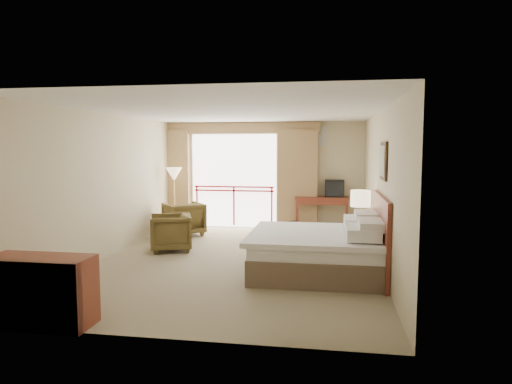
% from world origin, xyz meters
% --- Properties ---
extents(floor, '(7.00, 7.00, 0.00)m').
position_xyz_m(floor, '(0.00, 0.00, 0.00)').
color(floor, '#86795A').
rests_on(floor, ground).
extents(ceiling, '(7.00, 7.00, 0.00)m').
position_xyz_m(ceiling, '(0.00, 0.00, 2.70)').
color(ceiling, white).
rests_on(ceiling, wall_back).
extents(wall_back, '(5.00, 0.00, 5.00)m').
position_xyz_m(wall_back, '(0.00, 3.50, 1.35)').
color(wall_back, beige).
rests_on(wall_back, ground).
extents(wall_front, '(5.00, 0.00, 5.00)m').
position_xyz_m(wall_front, '(0.00, -3.50, 1.35)').
color(wall_front, beige).
rests_on(wall_front, ground).
extents(wall_left, '(0.00, 7.00, 7.00)m').
position_xyz_m(wall_left, '(-2.50, 0.00, 1.35)').
color(wall_left, beige).
rests_on(wall_left, ground).
extents(wall_right, '(0.00, 7.00, 7.00)m').
position_xyz_m(wall_right, '(2.50, 0.00, 1.35)').
color(wall_right, beige).
rests_on(wall_right, ground).
extents(balcony_door, '(2.40, 0.00, 2.40)m').
position_xyz_m(balcony_door, '(-0.80, 3.48, 1.20)').
color(balcony_door, white).
rests_on(balcony_door, wall_back).
extents(balcony_railing, '(2.09, 0.03, 1.02)m').
position_xyz_m(balcony_railing, '(-0.80, 3.46, 0.81)').
color(balcony_railing, '#B10F13').
rests_on(balcony_railing, wall_back).
extents(curtain_left, '(1.00, 0.26, 2.50)m').
position_xyz_m(curtain_left, '(-2.45, 3.35, 1.25)').
color(curtain_left, olive).
rests_on(curtain_left, wall_back).
extents(curtain_right, '(1.00, 0.26, 2.50)m').
position_xyz_m(curtain_right, '(0.85, 3.35, 1.25)').
color(curtain_right, olive).
rests_on(curtain_right, wall_back).
extents(valance, '(4.40, 0.22, 0.28)m').
position_xyz_m(valance, '(-0.80, 3.38, 2.55)').
color(valance, olive).
rests_on(valance, wall_back).
extents(hvac_vent, '(0.50, 0.04, 0.50)m').
position_xyz_m(hvac_vent, '(1.30, 3.47, 2.35)').
color(hvac_vent, silver).
rests_on(hvac_vent, wall_back).
extents(bed, '(2.13, 2.06, 0.97)m').
position_xyz_m(bed, '(1.50, -0.60, 0.38)').
color(bed, brown).
rests_on(bed, floor).
extents(headboard, '(0.06, 2.10, 1.30)m').
position_xyz_m(headboard, '(2.46, -0.60, 0.65)').
color(headboard, maroon).
rests_on(headboard, wall_right).
extents(framed_art, '(0.04, 0.72, 0.60)m').
position_xyz_m(framed_art, '(2.47, -0.60, 1.85)').
color(framed_art, '#311F0F').
rests_on(framed_art, wall_right).
extents(nightstand, '(0.43, 0.50, 0.57)m').
position_xyz_m(nightstand, '(2.22, 0.69, 0.29)').
color(nightstand, maroon).
rests_on(nightstand, floor).
extents(table_lamp, '(0.37, 0.37, 0.66)m').
position_xyz_m(table_lamp, '(2.22, 0.74, 1.09)').
color(table_lamp, tan).
rests_on(table_lamp, nightstand).
extents(phone, '(0.20, 0.16, 0.09)m').
position_xyz_m(phone, '(2.17, 0.54, 0.62)').
color(phone, black).
rests_on(phone, nightstand).
extents(desk, '(1.30, 0.63, 0.85)m').
position_xyz_m(desk, '(1.47, 3.40, 0.66)').
color(desk, maroon).
rests_on(desk, floor).
extents(tv, '(0.46, 0.37, 0.42)m').
position_xyz_m(tv, '(1.77, 3.33, 1.06)').
color(tv, black).
rests_on(tv, desk).
extents(coffee_maker, '(0.14, 0.14, 0.29)m').
position_xyz_m(coffee_maker, '(1.12, 3.34, 0.99)').
color(coffee_maker, black).
rests_on(coffee_maker, desk).
extents(cup, '(0.08, 0.08, 0.09)m').
position_xyz_m(cup, '(1.27, 3.29, 0.89)').
color(cup, white).
rests_on(cup, desk).
extents(wastebasket, '(0.26, 0.26, 0.29)m').
position_xyz_m(wastebasket, '(0.80, 2.81, 0.15)').
color(wastebasket, black).
rests_on(wastebasket, floor).
extents(armchair_far, '(1.18, 1.18, 0.78)m').
position_xyz_m(armchair_far, '(-1.75, 2.19, 0.00)').
color(armchair_far, '#493C1E').
rests_on(armchair_far, floor).
extents(armchair_near, '(1.02, 1.01, 0.73)m').
position_xyz_m(armchair_near, '(-1.49, 0.59, 0.00)').
color(armchair_near, '#493C1E').
rests_on(armchair_near, floor).
extents(side_table, '(0.52, 0.52, 0.56)m').
position_xyz_m(side_table, '(-1.89, 1.50, 0.39)').
color(side_table, '#311F0F').
rests_on(side_table, floor).
extents(book, '(0.28, 0.30, 0.02)m').
position_xyz_m(book, '(-1.89, 1.50, 0.57)').
color(book, white).
rests_on(book, side_table).
extents(floor_lamp, '(0.40, 0.40, 1.57)m').
position_xyz_m(floor_lamp, '(-2.16, 2.76, 1.35)').
color(floor_lamp, tan).
rests_on(floor_lamp, floor).
extents(dresser, '(1.22, 0.52, 0.81)m').
position_xyz_m(dresser, '(-1.66, -3.36, 0.41)').
color(dresser, maroon).
rests_on(dresser, floor).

